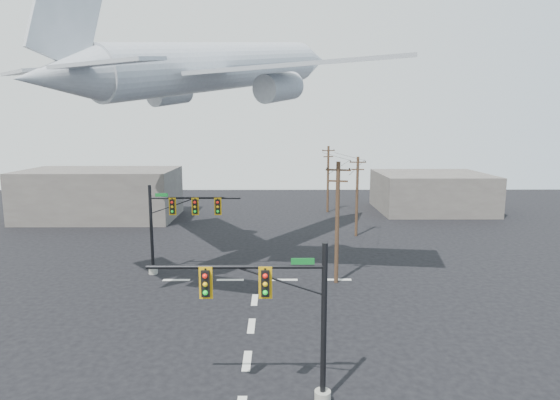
{
  "coord_description": "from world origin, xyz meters",
  "views": [
    {
      "loc": [
        1.48,
        -21.29,
        11.47
      ],
      "look_at": [
        1.65,
        5.0,
        7.16
      ],
      "focal_mm": 30.0,
      "sensor_mm": 36.0,
      "label": 1
    }
  ],
  "objects_px": {
    "signal_mast_near": "(285,318)",
    "utility_pole_a": "(337,221)",
    "utility_pole_b": "(357,195)",
    "airliner": "(221,68)",
    "signal_mast_far": "(174,224)",
    "utility_pole_c": "(328,178)"
  },
  "relations": [
    {
      "from": "utility_pole_b",
      "to": "airliner",
      "type": "distance_m",
      "value": 19.57
    },
    {
      "from": "utility_pole_c",
      "to": "signal_mast_far",
      "type": "bearing_deg",
      "value": -138.92
    },
    {
      "from": "signal_mast_near",
      "to": "utility_pole_b",
      "type": "height_order",
      "value": "utility_pole_b"
    },
    {
      "from": "signal_mast_far",
      "to": "utility_pole_a",
      "type": "relative_size",
      "value": 0.81
    },
    {
      "from": "utility_pole_b",
      "to": "signal_mast_far",
      "type": "bearing_deg",
      "value": -136.54
    },
    {
      "from": "utility_pole_c",
      "to": "airliner",
      "type": "bearing_deg",
      "value": -134.62
    },
    {
      "from": "signal_mast_near",
      "to": "airliner",
      "type": "bearing_deg",
      "value": 103.34
    },
    {
      "from": "signal_mast_far",
      "to": "utility_pole_b",
      "type": "height_order",
      "value": "utility_pole_b"
    },
    {
      "from": "signal_mast_far",
      "to": "utility_pole_c",
      "type": "bearing_deg",
      "value": 60.46
    },
    {
      "from": "signal_mast_near",
      "to": "utility_pole_a",
      "type": "xyz_separation_m",
      "value": [
        3.99,
        14.89,
        0.91
      ]
    },
    {
      "from": "signal_mast_near",
      "to": "airliner",
      "type": "xyz_separation_m",
      "value": [
        -4.59,
        19.37,
        12.03
      ]
    },
    {
      "from": "utility_pole_b",
      "to": "utility_pole_c",
      "type": "distance_m",
      "value": 13.37
    },
    {
      "from": "signal_mast_near",
      "to": "signal_mast_far",
      "type": "bearing_deg",
      "value": 115.74
    },
    {
      "from": "signal_mast_far",
      "to": "utility_pole_b",
      "type": "xyz_separation_m",
      "value": [
        16.02,
        12.28,
        0.35
      ]
    },
    {
      "from": "signal_mast_near",
      "to": "utility_pole_a",
      "type": "bearing_deg",
      "value": 75.01
    },
    {
      "from": "utility_pole_b",
      "to": "airliner",
      "type": "relative_size",
      "value": 0.28
    },
    {
      "from": "utility_pole_a",
      "to": "airliner",
      "type": "distance_m",
      "value": 14.74
    },
    {
      "from": "utility_pole_a",
      "to": "utility_pole_b",
      "type": "height_order",
      "value": "utility_pole_a"
    },
    {
      "from": "signal_mast_far",
      "to": "utility_pole_a",
      "type": "height_order",
      "value": "utility_pole_a"
    },
    {
      "from": "signal_mast_far",
      "to": "utility_pole_c",
      "type": "relative_size",
      "value": 0.83
    },
    {
      "from": "signal_mast_near",
      "to": "utility_pole_b",
      "type": "bearing_deg",
      "value": 74.97
    },
    {
      "from": "signal_mast_near",
      "to": "signal_mast_far",
      "type": "relative_size",
      "value": 1.03
    }
  ]
}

